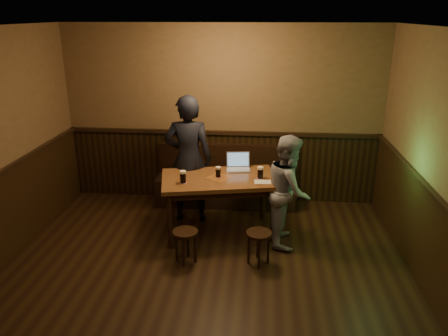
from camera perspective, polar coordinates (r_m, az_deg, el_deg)
room at (r=4.38m, az=-3.72°, el=-3.80°), size 5.04×6.04×2.84m
bench at (r=7.03m, az=0.22°, el=-2.29°), size 2.20×0.50×0.95m
pub_table at (r=5.95m, az=-0.61°, el=-2.21°), size 1.69×1.18×0.83m
stool_left at (r=5.43m, az=-5.07°, el=-9.00°), size 0.33×0.33×0.42m
stool_right at (r=5.40m, az=4.57°, el=-9.17°), size 0.34×0.34×0.43m
pint_left at (r=5.72m, az=-5.38°, el=-1.17°), size 0.11×0.11×0.17m
pint_mid at (r=5.90m, az=-0.76°, el=-0.52°), size 0.10×0.10×0.15m
pint_right at (r=5.87m, az=4.77°, el=-0.60°), size 0.11×0.11×0.17m
laptop at (r=6.21m, az=1.89°, el=0.39°), size 0.37×0.31×0.24m
menu at (r=5.78m, az=5.08°, el=-1.81°), size 0.22×0.16×0.00m
person_suit at (r=6.30m, az=-4.66°, el=1.12°), size 0.71×0.49×1.88m
person_grey at (r=5.78m, az=8.45°, el=-2.88°), size 0.58×0.74×1.49m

